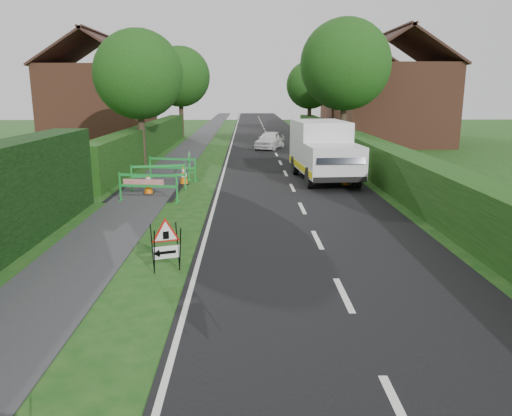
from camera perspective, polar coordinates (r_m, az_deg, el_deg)
name	(u,v)px	position (r m, az deg, el deg)	size (l,w,h in m)	color
ground	(204,321)	(8.43, -6.02, -12.73)	(120.00, 120.00, 0.00)	#144212
road_surface	(267,136)	(42.75, 1.31, 8.25)	(6.00, 90.00, 0.02)	black
footpath	(203,136)	(42.87, -6.13, 8.19)	(2.00, 90.00, 0.02)	#2D2D30
hedge_west_far	(150,155)	(30.33, -12.02, 5.93)	(1.00, 24.00, 1.80)	#14380F
hedge_east	(367,170)	(24.53, 12.58, 4.25)	(1.20, 50.00, 1.50)	#14380F
house_west	(100,102)	(39.06, -17.38, 11.45)	(7.50, 7.40, 7.88)	brown
house_east_a	(393,103)	(37.02, 15.34, 11.52)	(7.50, 7.40, 7.88)	brown
house_east_b	(362,100)	(50.83, 11.99, 12.02)	(7.50, 7.40, 7.88)	brown
tree_nw	(138,75)	(26.12, -13.28, 14.61)	(4.40, 4.40, 6.70)	#2D2116
tree_ne	(345,65)	(30.13, 10.16, 15.83)	(5.20, 5.20, 7.79)	#2D2116
tree_fw	(180,77)	(41.91, -8.67, 14.61)	(4.80, 4.80, 7.24)	#2D2116
tree_fe	(310,85)	(45.91, 6.19, 13.79)	(4.20, 4.20, 6.33)	#2D2116
triangle_sign	(164,241)	(10.41, -10.42, -3.75)	(0.85, 0.85, 0.98)	black
works_van	(323,149)	(21.32, 7.70, 6.65)	(2.50, 5.50, 2.44)	silver
traffic_cone_0	(346,176)	(20.28, 10.24, 3.65)	(0.38, 0.38, 0.79)	black
traffic_cone_1	(342,168)	(22.23, 9.75, 4.50)	(0.38, 0.38, 0.79)	black
traffic_cone_2	(340,161)	(24.68, 9.59, 5.35)	(0.38, 0.38, 0.79)	black
traffic_cone_3	(148,184)	(18.67, -12.21, 2.75)	(0.38, 0.38, 0.79)	black
traffic_cone_4	(184,175)	(20.39, -8.26, 3.78)	(0.38, 0.38, 0.79)	black
ped_barrier_0	(148,184)	(17.29, -12.22, 2.73)	(2.09, 0.65, 1.00)	#1A9234
ped_barrier_1	(159,174)	(19.33, -11.08, 3.87)	(2.09, 0.77, 1.00)	#1A9234
ped_barrier_2	(172,166)	(21.28, -9.52, 4.77)	(2.09, 0.81, 1.00)	#1A9234
ped_barrier_3	(189,162)	(22.25, -7.65, 5.20)	(0.54, 2.08, 1.00)	#1A9234
redwhite_plank	(144,195)	(18.63, -12.68, 1.48)	(1.50, 0.04, 0.25)	red
hatchback_car	(270,140)	(32.99, 1.61, 7.78)	(1.36, 3.37, 1.15)	white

